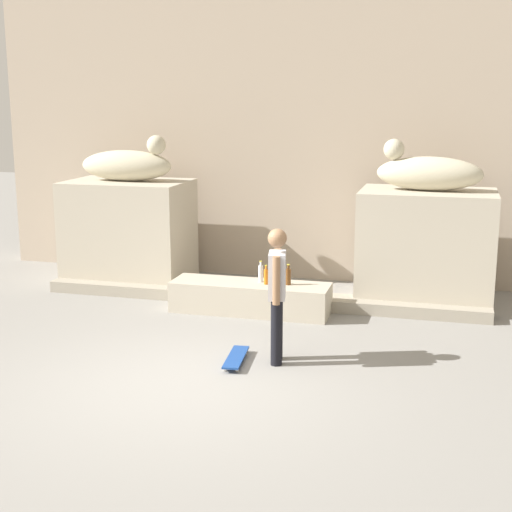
% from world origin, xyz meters
% --- Properties ---
extents(ground_plane, '(40.00, 40.00, 0.00)m').
position_xyz_m(ground_plane, '(0.00, 0.00, 0.00)').
color(ground_plane, gray).
extents(facade_wall, '(10.69, 0.60, 6.04)m').
position_xyz_m(facade_wall, '(0.00, 5.54, 3.02)').
color(facade_wall, tan).
rests_on(facade_wall, ground_plane).
extents(pedestal_left, '(2.05, 1.35, 1.78)m').
position_xyz_m(pedestal_left, '(-2.50, 4.17, 0.89)').
color(pedestal_left, '#B7AD99').
rests_on(pedestal_left, ground_plane).
extents(pedestal_right, '(2.05, 1.35, 1.78)m').
position_xyz_m(pedestal_right, '(2.50, 4.17, 0.89)').
color(pedestal_right, '#B7AD99').
rests_on(pedestal_right, ground_plane).
extents(statue_reclining_left, '(1.61, 0.59, 0.78)m').
position_xyz_m(statue_reclining_left, '(-2.47, 4.17, 2.07)').
color(statue_reclining_left, beige).
rests_on(statue_reclining_left, pedestal_left).
extents(statue_reclining_right, '(1.62, 0.63, 0.78)m').
position_xyz_m(statue_reclining_right, '(2.47, 4.17, 2.07)').
color(statue_reclining_right, beige).
rests_on(statue_reclining_right, pedestal_right).
extents(ledge_block, '(2.39, 0.69, 0.46)m').
position_xyz_m(ledge_block, '(0.00, 2.97, 0.23)').
color(ledge_block, '#B7AD99').
rests_on(ledge_block, ground_plane).
extents(skater, '(0.27, 0.53, 1.67)m').
position_xyz_m(skater, '(0.88, 1.00, 0.92)').
color(skater, black).
rests_on(skater, ground_plane).
extents(skateboard, '(0.28, 0.82, 0.08)m').
position_xyz_m(skateboard, '(0.40, 0.85, 0.06)').
color(skateboard, navy).
rests_on(skateboard, ground_plane).
extents(bottle_brown, '(0.08, 0.08, 0.31)m').
position_xyz_m(bottle_brown, '(0.58, 3.00, 0.59)').
color(bottle_brown, '#593314').
rests_on(bottle_brown, ledge_block).
extents(bottle_clear, '(0.07, 0.07, 0.32)m').
position_xyz_m(bottle_clear, '(0.14, 3.06, 0.60)').
color(bottle_clear, silver).
rests_on(bottle_clear, ledge_block).
extents(bottle_orange, '(0.06, 0.06, 0.29)m').
position_xyz_m(bottle_orange, '(0.25, 2.94, 0.58)').
color(bottle_orange, orange).
rests_on(bottle_orange, ledge_block).
extents(stair_step, '(7.06, 0.50, 0.18)m').
position_xyz_m(stair_step, '(0.00, 3.47, 0.09)').
color(stair_step, gray).
rests_on(stair_step, ground_plane).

